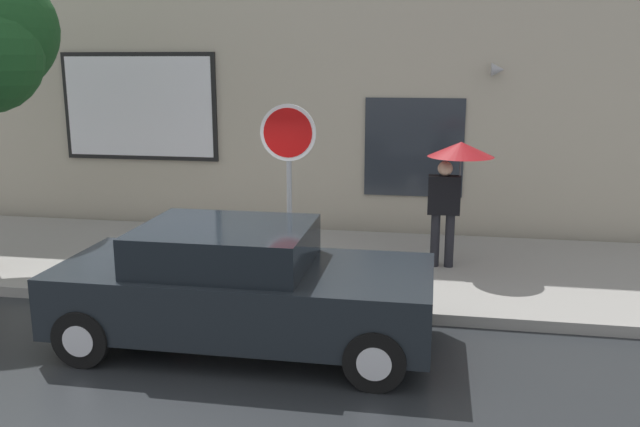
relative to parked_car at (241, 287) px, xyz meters
name	(u,v)px	position (x,y,z in m)	size (l,w,h in m)	color
ground_plane	(182,341)	(-0.73, -0.04, -0.70)	(60.00, 60.00, 0.00)	black
sidewalk	(251,262)	(-0.73, 2.96, -0.63)	(20.00, 4.00, 0.15)	gray
building_facade	(282,48)	(-0.75, 5.46, 2.78)	(20.00, 0.67, 7.00)	#B2A893
parked_car	(241,287)	(0.00, 0.00, 0.00)	(4.27, 1.88, 1.42)	black
fire_hydrant	(174,250)	(-1.61, 1.92, -0.18)	(0.30, 0.44, 0.76)	red
pedestrian_with_umbrella	(455,168)	(2.44, 3.01, 0.98)	(0.98, 0.98, 1.93)	black
stop_sign	(288,160)	(0.20, 1.66, 1.24)	(0.76, 0.10, 2.54)	gray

